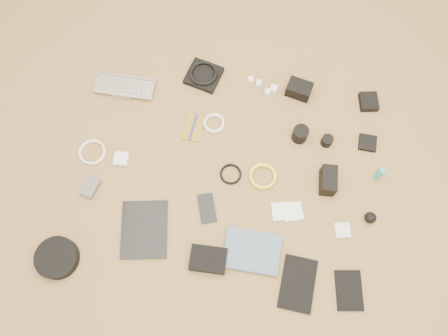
# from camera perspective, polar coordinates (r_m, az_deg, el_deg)

# --- Properties ---
(laptop) EXTENTS (0.30, 0.22, 0.02)m
(laptop) POSITION_cam_1_polar(r_m,az_deg,el_deg) (2.17, -13.08, 9.39)
(laptop) COLOR #B8B9BD
(laptop) RESTS_ON ground
(headphone_pouch) EXTENTS (0.19, 0.19, 0.03)m
(headphone_pouch) POSITION_cam_1_polar(r_m,az_deg,el_deg) (2.17, -2.67, 11.97)
(headphone_pouch) COLOR black
(headphone_pouch) RESTS_ON ground
(headphones) EXTENTS (0.14, 0.14, 0.02)m
(headphones) POSITION_cam_1_polar(r_m,az_deg,el_deg) (2.15, -2.70, 12.29)
(headphones) COLOR black
(headphones) RESTS_ON headphone_pouch
(charger_a) EXTENTS (0.03, 0.03, 0.03)m
(charger_a) POSITION_cam_1_polar(r_m,az_deg,el_deg) (2.16, 3.50, 11.43)
(charger_a) COLOR silver
(charger_a) RESTS_ON ground
(charger_b) EXTENTS (0.03, 0.03, 0.02)m
(charger_b) POSITION_cam_1_polar(r_m,az_deg,el_deg) (2.15, 4.52, 10.97)
(charger_b) COLOR silver
(charger_b) RESTS_ON ground
(charger_c) EXTENTS (0.04, 0.04, 0.03)m
(charger_c) POSITION_cam_1_polar(r_m,az_deg,el_deg) (2.14, 6.53, 10.19)
(charger_c) COLOR silver
(charger_c) RESTS_ON ground
(charger_d) EXTENTS (0.03, 0.03, 0.03)m
(charger_d) POSITION_cam_1_polar(r_m,az_deg,el_deg) (2.13, 5.71, 9.84)
(charger_d) COLOR silver
(charger_d) RESTS_ON ground
(dslr_camera) EXTENTS (0.13, 0.11, 0.07)m
(dslr_camera) POSITION_cam_1_polar(r_m,az_deg,el_deg) (2.13, 9.79, 10.09)
(dslr_camera) COLOR black
(dslr_camera) RESTS_ON ground
(lens_pouch) EXTENTS (0.09, 0.10, 0.03)m
(lens_pouch) POSITION_cam_1_polar(r_m,az_deg,el_deg) (2.20, 18.36, 8.22)
(lens_pouch) COLOR black
(lens_pouch) RESTS_ON ground
(notebook_olive) EXTENTS (0.11, 0.15, 0.01)m
(notebook_olive) POSITION_cam_1_polar(r_m,az_deg,el_deg) (2.05, -4.01, 5.33)
(notebook_olive) COLOR olive
(notebook_olive) RESTS_ON ground
(pen_blue) EXTENTS (0.03, 0.13, 0.01)m
(pen_blue) POSITION_cam_1_polar(r_m,az_deg,el_deg) (2.04, -4.02, 5.42)
(pen_blue) COLOR #1425A4
(pen_blue) RESTS_ON notebook_olive
(cable_white_a) EXTENTS (0.11, 0.11, 0.01)m
(cable_white_a) POSITION_cam_1_polar(r_m,az_deg,el_deg) (2.05, -1.30, 5.80)
(cable_white_a) COLOR white
(cable_white_a) RESTS_ON ground
(lens_a) EXTENTS (0.08, 0.08, 0.08)m
(lens_a) POSITION_cam_1_polar(r_m,az_deg,el_deg) (2.02, 9.92, 4.39)
(lens_a) COLOR black
(lens_a) RESTS_ON ground
(lens_b) EXTENTS (0.06, 0.06, 0.05)m
(lens_b) POSITION_cam_1_polar(r_m,az_deg,el_deg) (2.04, 13.30, 3.48)
(lens_b) COLOR black
(lens_b) RESTS_ON ground
(card_reader) EXTENTS (0.08, 0.08, 0.02)m
(card_reader) POSITION_cam_1_polar(r_m,az_deg,el_deg) (2.11, 18.23, 3.13)
(card_reader) COLOR black
(card_reader) RESTS_ON ground
(power_brick) EXTENTS (0.06, 0.06, 0.03)m
(power_brick) POSITION_cam_1_polar(r_m,az_deg,el_deg) (2.02, -13.27, 1.14)
(power_brick) COLOR silver
(power_brick) RESTS_ON ground
(cable_white_b) EXTENTS (0.13, 0.13, 0.01)m
(cable_white_b) POSITION_cam_1_polar(r_m,az_deg,el_deg) (2.08, -16.78, 1.94)
(cable_white_b) COLOR white
(cable_white_b) RESTS_ON ground
(cable_black) EXTENTS (0.13, 0.13, 0.01)m
(cable_black) POSITION_cam_1_polar(r_m,az_deg,el_deg) (1.95, 0.88, -0.84)
(cable_black) COLOR black
(cable_black) RESTS_ON ground
(cable_yellow) EXTENTS (0.16, 0.16, 0.01)m
(cable_yellow) POSITION_cam_1_polar(r_m,az_deg,el_deg) (1.95, 5.07, -1.15)
(cable_yellow) COLOR yellow
(cable_yellow) RESTS_ON ground
(flash) EXTENTS (0.06, 0.12, 0.09)m
(flash) POSITION_cam_1_polar(r_m,az_deg,el_deg) (1.95, 13.45, -1.59)
(flash) COLOR black
(flash) RESTS_ON ground
(lens_cleaner) EXTENTS (0.03, 0.03, 0.09)m
(lens_cleaner) POSITION_cam_1_polar(r_m,az_deg,el_deg) (2.03, 19.63, -0.68)
(lens_cleaner) COLOR #1AA3AB
(lens_cleaner) RESTS_ON ground
(battery_charger) EXTENTS (0.08, 0.11, 0.03)m
(battery_charger) POSITION_cam_1_polar(r_m,az_deg,el_deg) (2.01, -17.06, -2.40)
(battery_charger) COLOR #515155
(battery_charger) RESTS_ON ground
(tablet) EXTENTS (0.22, 0.27, 0.01)m
(tablet) POSITION_cam_1_polar(r_m,az_deg,el_deg) (1.91, -10.36, -7.89)
(tablet) COLOR black
(tablet) RESTS_ON ground
(phone) EXTENTS (0.10, 0.14, 0.01)m
(phone) POSITION_cam_1_polar(r_m,az_deg,el_deg) (1.91, -2.24, -5.26)
(phone) COLOR black
(phone) RESTS_ON ground
(filter_case_left) EXTENTS (0.09, 0.09, 0.01)m
(filter_case_left) POSITION_cam_1_polar(r_m,az_deg,el_deg) (1.92, 7.45, -5.66)
(filter_case_left) COLOR silver
(filter_case_left) RESTS_ON ground
(filter_case_mid) EXTENTS (0.10, 0.10, 0.01)m
(filter_case_mid) POSITION_cam_1_polar(r_m,az_deg,el_deg) (1.92, 9.01, -5.63)
(filter_case_mid) COLOR silver
(filter_case_mid) RESTS_ON ground
(filter_case_right) EXTENTS (0.07, 0.07, 0.01)m
(filter_case_right) POSITION_cam_1_polar(r_m,az_deg,el_deg) (1.95, 15.24, -7.85)
(filter_case_right) COLOR silver
(filter_case_right) RESTS_ON ground
(air_blower) EXTENTS (0.06, 0.06, 0.05)m
(air_blower) POSITION_cam_1_polar(r_m,az_deg,el_deg) (1.98, 18.58, -6.17)
(air_blower) COLOR black
(air_blower) RESTS_ON ground
(headphone_case) EXTENTS (0.21, 0.21, 0.05)m
(headphone_case) POSITION_cam_1_polar(r_m,az_deg,el_deg) (1.97, -20.97, -10.90)
(headphone_case) COLOR black
(headphone_case) RESTS_ON ground
(drive_case) EXTENTS (0.15, 0.11, 0.04)m
(drive_case) POSITION_cam_1_polar(r_m,az_deg,el_deg) (1.85, -2.07, -11.83)
(drive_case) COLOR black
(drive_case) RESTS_ON ground
(paperback) EXTENTS (0.24, 0.19, 0.02)m
(paperback) POSITION_cam_1_polar(r_m,az_deg,el_deg) (1.85, 3.27, -13.46)
(paperback) COLOR #456076
(paperback) RESTS_ON ground
(notebook_black_a) EXTENTS (0.16, 0.23, 0.02)m
(notebook_black_a) POSITION_cam_1_polar(r_m,az_deg,el_deg) (1.87, 9.61, -14.68)
(notebook_black_a) COLOR black
(notebook_black_a) RESTS_ON ground
(notebook_black_b) EXTENTS (0.12, 0.17, 0.01)m
(notebook_black_b) POSITION_cam_1_polar(r_m,az_deg,el_deg) (1.91, 16.00, -15.11)
(notebook_black_b) COLOR black
(notebook_black_b) RESTS_ON ground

